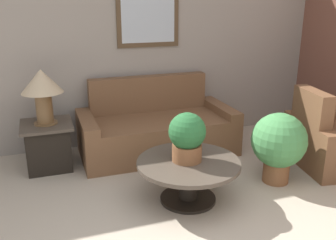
% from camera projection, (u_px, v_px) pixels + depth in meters
% --- Properties ---
extents(wall_back, '(7.48, 0.09, 2.60)m').
position_uv_depth(wall_back, '(130.00, 48.00, 5.00)').
color(wall_back, gray).
rests_on(wall_back, ground_plane).
extents(couch_main, '(1.97, 0.95, 0.95)m').
position_uv_depth(couch_main, '(156.00, 130.00, 4.91)').
color(couch_main, brown).
rests_on(couch_main, ground_plane).
extents(armchair, '(1.03, 1.12, 0.95)m').
position_uv_depth(armchair, '(333.00, 142.00, 4.50)').
color(armchair, brown).
rests_on(armchair, ground_plane).
extents(coffee_table, '(1.02, 1.02, 0.43)m').
position_uv_depth(coffee_table, '(188.00, 172.00, 3.70)').
color(coffee_table, black).
rests_on(coffee_table, ground_plane).
extents(side_table, '(0.58, 0.58, 0.56)m').
position_uv_depth(side_table, '(48.00, 145.00, 4.44)').
color(side_table, black).
rests_on(side_table, ground_plane).
extents(table_lamp, '(0.47, 0.47, 0.64)m').
position_uv_depth(table_lamp, '(42.00, 86.00, 4.21)').
color(table_lamp, brown).
rests_on(table_lamp, side_table).
extents(potted_plant_on_table, '(0.36, 0.36, 0.49)m').
position_uv_depth(potted_plant_on_table, '(187.00, 136.00, 3.60)').
color(potted_plant_on_table, brown).
rests_on(potted_plant_on_table, coffee_table).
extents(potted_plant_floor, '(0.60, 0.60, 0.79)m').
position_uv_depth(potted_plant_floor, '(279.00, 143.00, 4.04)').
color(potted_plant_floor, brown).
rests_on(potted_plant_floor, ground_plane).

